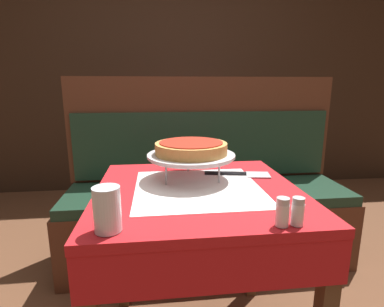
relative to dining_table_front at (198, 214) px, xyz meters
name	(u,v)px	position (x,y,z in m)	size (l,w,h in m)	color
dining_table_front	(198,214)	(0.00, 0.00, 0.00)	(0.74, 0.74, 0.74)	red
dining_table_rear	(196,136)	(0.21, 1.66, 0.02)	(0.82, 0.82, 0.74)	red
booth_bench	(207,207)	(0.16, 0.75, -0.30)	(1.75, 0.52, 1.16)	#4C2819
back_wall_panel	(170,76)	(0.00, 2.18, 0.57)	(6.00, 0.04, 2.40)	black
pizza_pan_stand	(191,156)	(-0.01, 0.10, 0.20)	(0.35, 0.35, 0.10)	#ADADB2
deep_dish_pizza	(191,148)	(-0.01, 0.10, 0.23)	(0.28, 0.28, 0.05)	#C68E47
pizza_server	(239,174)	(0.20, 0.14, 0.11)	(0.28, 0.10, 0.01)	#BCBCC1
water_glass_near	(107,209)	(-0.28, -0.30, 0.17)	(0.07, 0.07, 0.12)	silver
salt_shaker	(282,212)	(0.18, -0.33, 0.15)	(0.04, 0.04, 0.08)	silver
pepper_shaker	(298,212)	(0.22, -0.33, 0.14)	(0.03, 0.03, 0.08)	silver
condiment_caddy	(190,122)	(0.15, 1.65, 0.15)	(0.14, 0.14, 0.15)	black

